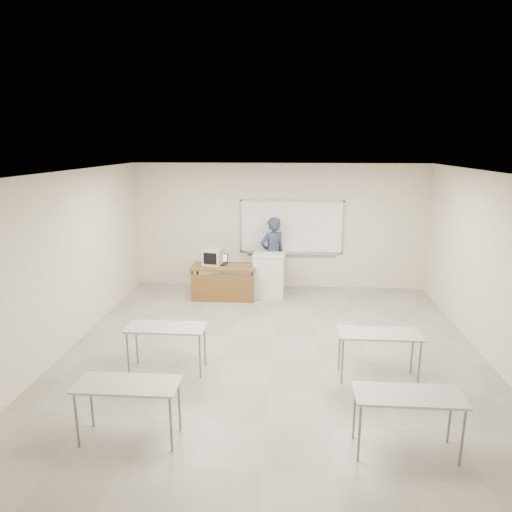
# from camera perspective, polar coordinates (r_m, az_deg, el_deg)

# --- Properties ---
(floor) EXTENTS (7.00, 8.00, 0.01)m
(floor) POSITION_cam_1_polar(r_m,az_deg,el_deg) (7.67, 2.01, -12.78)
(floor) COLOR gray
(floor) RESTS_ON ground
(whiteboard) EXTENTS (2.48, 0.10, 1.31)m
(whiteboard) POSITION_cam_1_polar(r_m,az_deg,el_deg) (11.00, 4.46, 3.57)
(whiteboard) COLOR white
(whiteboard) RESTS_ON floor
(student_desks) EXTENTS (4.40, 2.20, 0.73)m
(student_desks) POSITION_cam_1_polar(r_m,az_deg,el_deg) (6.16, 1.56, -12.78)
(student_desks) COLOR #AEADA8
(student_desks) RESTS_ON floor
(instructor_desk) EXTENTS (1.46, 0.73, 0.75)m
(instructor_desk) POSITION_cam_1_polar(r_m,az_deg,el_deg) (10.30, -4.12, -2.47)
(instructor_desk) COLOR brown
(instructor_desk) RESTS_ON floor
(podium) EXTENTS (0.72, 0.53, 1.01)m
(podium) POSITION_cam_1_polar(r_m,az_deg,el_deg) (10.44, 1.63, -2.44)
(podium) COLOR silver
(podium) RESTS_ON floor
(crt_monitor) EXTENTS (0.41, 0.45, 0.38)m
(crt_monitor) POSITION_cam_1_polar(r_m,az_deg,el_deg) (10.46, -5.33, -0.05)
(crt_monitor) COLOR #B3AC99
(crt_monitor) RESTS_ON instructor_desk
(laptop) EXTENTS (0.31, 0.29, 0.23)m
(laptop) POSITION_cam_1_polar(r_m,az_deg,el_deg) (10.50, -4.48, -0.71)
(laptop) COLOR black
(laptop) RESTS_ON instructor_desk
(mouse) EXTENTS (0.11, 0.08, 0.04)m
(mouse) POSITION_cam_1_polar(r_m,az_deg,el_deg) (10.33, -0.99, -1.12)
(mouse) COLOR #AFB2B8
(mouse) RESTS_ON instructor_desk
(keyboard) EXTENTS (0.42, 0.21, 0.02)m
(keyboard) POSITION_cam_1_polar(r_m,az_deg,el_deg) (10.40, 0.84, 0.42)
(keyboard) COLOR #B3AC99
(keyboard) RESTS_ON podium
(presenter) EXTENTS (0.77, 0.70, 1.77)m
(presenter) POSITION_cam_1_polar(r_m,az_deg,el_deg) (10.87, 2.07, 0.26)
(presenter) COLOR black
(presenter) RESTS_ON floor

